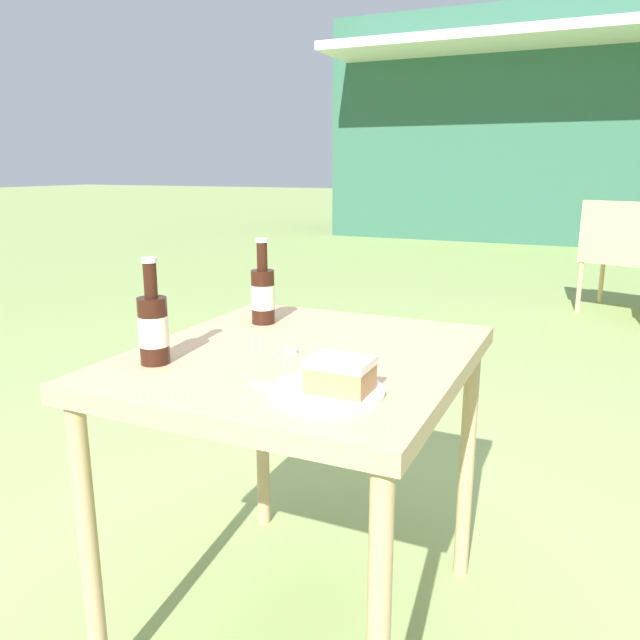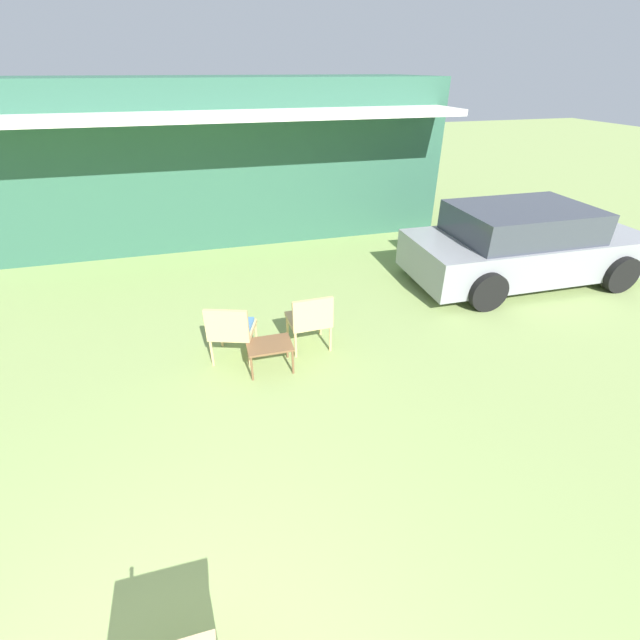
{
  "view_description": "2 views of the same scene",
  "coord_description": "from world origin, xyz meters",
  "px_view_note": "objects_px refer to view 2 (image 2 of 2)",
  "views": [
    {
      "loc": [
        0.59,
        -1.2,
        1.11
      ],
      "look_at": [
        0.0,
        0.1,
        0.76
      ],
      "focal_mm": 35.0,
      "sensor_mm": 36.0,
      "label": 1
    },
    {
      "loc": [
        0.62,
        -0.92,
        3.49
      ],
      "look_at": [
        1.77,
        3.29,
        0.9
      ],
      "focal_mm": 24.0,
      "sensor_mm": 36.0,
      "label": 2
    }
  ],
  "objects_px": {
    "parked_car": "(523,245)",
    "wicker_chair_cushioned": "(231,328)",
    "garden_side_table": "(269,347)",
    "wicker_chair_plain": "(310,318)"
  },
  "relations": [
    {
      "from": "wicker_chair_cushioned",
      "to": "garden_side_table",
      "type": "distance_m",
      "value": 0.59
    },
    {
      "from": "parked_car",
      "to": "wicker_chair_plain",
      "type": "xyz_separation_m",
      "value": [
        -4.37,
        -1.25,
        -0.18
      ]
    },
    {
      "from": "parked_car",
      "to": "wicker_chair_plain",
      "type": "distance_m",
      "value": 4.55
    },
    {
      "from": "wicker_chair_cushioned",
      "to": "garden_side_table",
      "type": "relative_size",
      "value": 1.48
    },
    {
      "from": "wicker_chair_plain",
      "to": "garden_side_table",
      "type": "relative_size",
      "value": 1.48
    },
    {
      "from": "garden_side_table",
      "to": "wicker_chair_plain",
      "type": "bearing_deg",
      "value": 27.48
    },
    {
      "from": "garden_side_table",
      "to": "wicker_chair_cushioned",
      "type": "bearing_deg",
      "value": 141.41
    },
    {
      "from": "parked_car",
      "to": "wicker_chair_plain",
      "type": "relative_size",
      "value": 5.01
    },
    {
      "from": "parked_car",
      "to": "wicker_chair_cushioned",
      "type": "distance_m",
      "value": 5.59
    },
    {
      "from": "parked_car",
      "to": "garden_side_table",
      "type": "distance_m",
      "value": 5.26
    }
  ]
}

